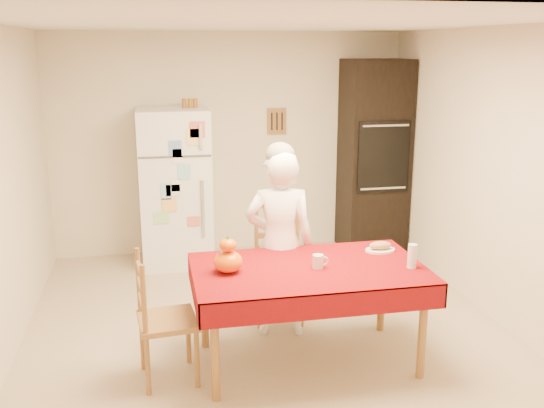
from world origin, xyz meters
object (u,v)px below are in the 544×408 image
object	(u,v)px
refrigerator	(175,188)
oven_cabinet	(374,157)
chair_far	(278,262)
chair_left	(158,314)
coffee_mug	(318,261)
wine_glass	(412,256)
pumpkin_lower	(228,262)
dining_table	(309,276)
bread_plate	(380,250)
seated_woman	(280,244)

from	to	relation	value
refrigerator	oven_cabinet	world-z (taller)	oven_cabinet
refrigerator	chair_far	xyz separation A→B (m)	(0.80, -1.60, -0.34)
chair_left	refrigerator	bearing A→B (deg)	-11.50
refrigerator	coffee_mug	bearing A→B (deg)	-69.65
oven_cabinet	wine_glass	size ratio (longest dim) A/B	12.50
chair_far	pumpkin_lower	distance (m)	1.04
chair_far	coffee_mug	xyz separation A→B (m)	(0.11, -0.87, 0.30)
dining_table	chair_far	bearing A→B (deg)	93.54
refrigerator	pumpkin_lower	xyz separation A→B (m)	(0.26, -2.42, -0.01)
pumpkin_lower	coffee_mug	bearing A→B (deg)	-4.16
chair_left	wine_glass	xyz separation A→B (m)	(1.84, -0.11, 0.34)
oven_cabinet	wine_glass	world-z (taller)	oven_cabinet
coffee_mug	bread_plate	world-z (taller)	coffee_mug
chair_far	pumpkin_lower	size ratio (longest dim) A/B	4.54
chair_far	wine_glass	xyz separation A→B (m)	(0.79, -0.99, 0.34)
oven_cabinet	bread_plate	bearing A→B (deg)	-109.12
chair_left	bread_plate	world-z (taller)	chair_left
dining_table	oven_cabinet	bearing A→B (deg)	60.17
refrigerator	pumpkin_lower	size ratio (longest dim) A/B	8.12
seated_woman	coffee_mug	bearing A→B (deg)	115.82
refrigerator	wine_glass	bearing A→B (deg)	-58.45
chair_far	seated_woman	bearing A→B (deg)	-93.67
chair_far	coffee_mug	bearing A→B (deg)	-76.66
dining_table	chair_left	size ratio (longest dim) A/B	1.79
refrigerator	dining_table	distance (m)	2.59
seated_woman	coffee_mug	size ratio (longest dim) A/B	15.51
oven_cabinet	bread_plate	xyz separation A→B (m)	(-0.78, -2.25, -0.33)
oven_cabinet	wine_glass	distance (m)	2.74
dining_table	bread_plate	bearing A→B (deg)	19.90
chair_far	bread_plate	size ratio (longest dim) A/B	3.96
refrigerator	bread_plate	xyz separation A→B (m)	(1.50, -2.21, -0.08)
chair_left	pumpkin_lower	size ratio (longest dim) A/B	4.54
coffee_mug	wine_glass	size ratio (longest dim) A/B	0.57
pumpkin_lower	seated_woman	bearing A→B (deg)	46.16
oven_cabinet	chair_left	bearing A→B (deg)	-134.92
dining_table	bread_plate	distance (m)	0.69
coffee_mug	bread_plate	distance (m)	0.64
chair_far	oven_cabinet	bearing A→B (deg)	54.04
chair_left	seated_woman	world-z (taller)	seated_woman
seated_woman	pumpkin_lower	xyz separation A→B (m)	(-0.49, -0.51, 0.06)
bread_plate	refrigerator	bearing A→B (deg)	124.19
seated_woman	pumpkin_lower	world-z (taller)	seated_woman
chair_left	seated_woman	bearing A→B (deg)	-66.08
chair_far	dining_table	bearing A→B (deg)	-80.55
seated_woman	pumpkin_lower	bearing A→B (deg)	55.26
pumpkin_lower	dining_table	bearing A→B (deg)	-1.81
chair_left	chair_far	bearing A→B (deg)	-55.73
coffee_mug	pumpkin_lower	world-z (taller)	pumpkin_lower
chair_left	bread_plate	xyz separation A→B (m)	(1.74, 0.28, 0.26)
refrigerator	pumpkin_lower	world-z (taller)	refrigerator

